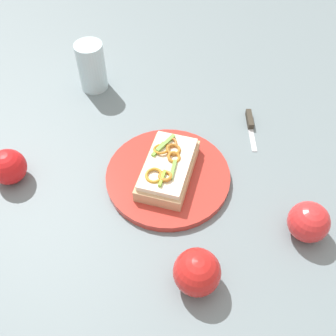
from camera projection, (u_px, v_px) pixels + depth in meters
ground_plane at (168, 179)px, 0.85m from camera, size 2.00×2.00×0.00m
plate at (168, 176)px, 0.84m from camera, size 0.26×0.26×0.02m
sandwich at (168, 168)px, 0.82m from camera, size 0.12×0.18×0.05m
apple_0 at (309, 222)px, 0.74m from camera, size 0.08×0.08×0.08m
apple_1 at (197, 272)px, 0.67m from camera, size 0.11×0.11×0.08m
apple_2 at (8, 167)px, 0.82m from camera, size 0.10×0.10×0.07m
drinking_glass at (92, 67)px, 0.99m from camera, size 0.07×0.07×0.12m
knife at (250, 124)px, 0.94m from camera, size 0.03×0.12×0.02m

